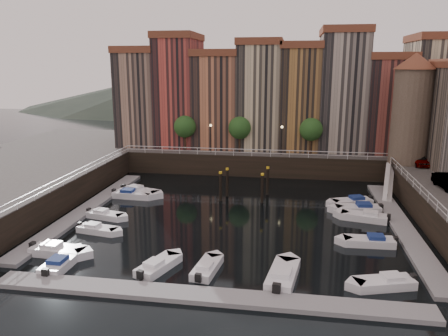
% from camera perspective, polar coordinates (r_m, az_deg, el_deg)
% --- Properties ---
extents(ground, '(200.00, 200.00, 0.00)m').
position_cam_1_polar(ground, '(46.03, 1.68, -6.14)').
color(ground, black).
rests_on(ground, ground).
extents(quay_far, '(80.00, 20.00, 3.00)m').
position_cam_1_polar(quay_far, '(70.64, 4.41, 1.99)').
color(quay_far, black).
rests_on(quay_far, ground).
extents(dock_left, '(2.00, 28.00, 0.35)m').
position_cam_1_polar(dock_left, '(49.69, -17.42, -5.07)').
color(dock_left, gray).
rests_on(dock_left, ground).
extents(dock_right, '(2.00, 28.00, 0.35)m').
position_cam_1_polar(dock_right, '(45.96, 22.12, -6.96)').
color(dock_right, gray).
rests_on(dock_right, ground).
extents(dock_near, '(30.00, 2.00, 0.35)m').
position_cam_1_polar(dock_near, '(30.64, -2.61, -16.34)').
color(dock_near, gray).
rests_on(dock_near, ground).
extents(mountains, '(145.00, 100.00, 18.00)m').
position_cam_1_polar(mountains, '(153.28, 7.76, 10.43)').
color(mountains, '#2D382D').
rests_on(mountains, ground).
extents(far_terrace, '(48.70, 10.30, 17.50)m').
position_cam_1_polar(far_terrace, '(66.73, 7.25, 9.46)').
color(far_terrace, '#9A7762').
rests_on(far_terrace, quay_far).
extents(corner_tower, '(5.20, 5.20, 13.80)m').
position_cam_1_polar(corner_tower, '(59.57, 23.30, 7.30)').
color(corner_tower, '#6B5B4C').
rests_on(corner_tower, quay_right).
extents(promenade_trees, '(21.20, 3.20, 5.20)m').
position_cam_1_polar(promenade_trees, '(62.25, 2.67, 5.23)').
color(promenade_trees, black).
rests_on(promenade_trees, quay_far).
extents(street_lamps, '(10.36, 0.36, 4.18)m').
position_cam_1_polar(street_lamps, '(61.33, 2.87, 4.46)').
color(street_lamps, black).
rests_on(street_lamps, quay_far).
extents(railings, '(36.08, 34.04, 0.52)m').
position_cam_1_polar(railings, '(49.61, 2.43, -0.14)').
color(railings, white).
rests_on(railings, ground).
extents(gangway, '(2.78, 8.32, 3.73)m').
position_cam_1_polar(gangway, '(55.94, 20.74, -1.44)').
color(gangway, white).
rests_on(gangway, ground).
extents(mooring_pilings, '(5.55, 3.73, 3.78)m').
position_cam_1_polar(mooring_pilings, '(51.08, 2.68, -2.23)').
color(mooring_pilings, black).
rests_on(mooring_pilings, ground).
extents(boat_left_0, '(4.90, 2.01, 1.11)m').
position_cam_1_polar(boat_left_0, '(39.18, -20.96, -10.05)').
color(boat_left_0, white).
rests_on(boat_left_0, ground).
extents(boat_left_1, '(4.20, 2.13, 0.94)m').
position_cam_1_polar(boat_left_1, '(42.97, -16.25, -7.69)').
color(boat_left_1, white).
rests_on(boat_left_1, ground).
extents(boat_left_2, '(4.30, 2.32, 0.96)m').
position_cam_1_polar(boat_left_2, '(46.68, -15.33, -5.93)').
color(boat_left_2, white).
rests_on(boat_left_2, ground).
extents(boat_left_3, '(4.93, 2.02, 1.12)m').
position_cam_1_polar(boat_left_3, '(52.83, -11.95, -3.42)').
color(boat_left_3, white).
rests_on(boat_left_3, ground).
extents(boat_left_4, '(5.27, 3.23, 1.18)m').
position_cam_1_polar(boat_left_4, '(53.76, -11.02, -3.06)').
color(boat_left_4, white).
rests_on(boat_left_4, ground).
extents(boat_right_0, '(4.60, 2.80, 1.03)m').
position_cam_1_polar(boat_right_0, '(33.81, 20.33, -13.88)').
color(boat_right_0, white).
rests_on(boat_right_0, ground).
extents(boat_right_1, '(4.58, 1.81, 1.05)m').
position_cam_1_polar(boat_right_1, '(40.57, 18.56, -9.07)').
color(boat_right_1, white).
rests_on(boat_right_1, ground).
extents(boat_right_2, '(4.89, 2.67, 1.09)m').
position_cam_1_polar(boat_right_2, '(46.59, 17.96, -6.09)').
color(boat_right_2, white).
rests_on(boat_right_2, ground).
extents(boat_right_3, '(5.06, 2.37, 1.14)m').
position_cam_1_polar(boat_right_3, '(48.85, 17.20, -5.11)').
color(boat_right_3, white).
rests_on(boat_right_3, ground).
extents(boat_right_4, '(4.85, 3.21, 1.10)m').
position_cam_1_polar(boat_right_4, '(51.14, 16.44, -4.25)').
color(boat_right_4, white).
rests_on(boat_right_4, ground).
extents(boat_near_0, '(1.73, 4.64, 1.06)m').
position_cam_1_polar(boat_near_0, '(36.95, -20.48, -11.48)').
color(boat_near_0, white).
rests_on(boat_near_0, ground).
extents(boat_near_1, '(2.93, 4.50, 1.01)m').
position_cam_1_polar(boat_near_1, '(34.60, -8.65, -12.52)').
color(boat_near_1, white).
rests_on(boat_near_1, ground).
extents(boat_near_2, '(1.99, 4.27, 0.96)m').
position_cam_1_polar(boat_near_2, '(33.96, -2.27, -12.91)').
color(boat_near_2, white).
rests_on(boat_near_2, ground).
extents(boat_near_3, '(2.57, 5.34, 1.20)m').
position_cam_1_polar(boat_near_3, '(32.94, 7.67, -13.75)').
color(boat_near_3, white).
rests_on(boat_near_3, ground).
extents(car_a, '(1.86, 4.20, 1.40)m').
position_cam_1_polar(car_a, '(59.56, 24.14, 0.88)').
color(car_a, gray).
rests_on(car_a, quay_right).
extents(car_b, '(2.11, 4.78, 1.52)m').
position_cam_1_polar(car_b, '(49.57, 27.26, -1.69)').
color(car_b, gray).
rests_on(car_b, quay_right).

